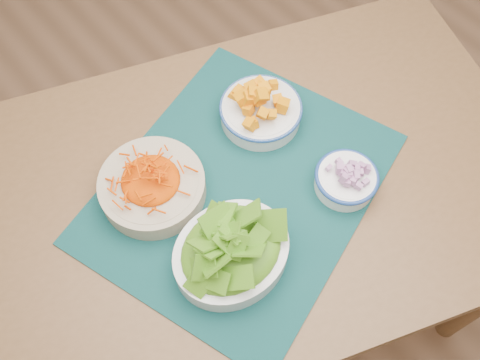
{
  "coord_description": "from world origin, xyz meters",
  "views": [
    {
      "loc": [
        -0.53,
        -0.42,
        1.73
      ],
      "look_at": [
        -0.2,
        -0.02,
        0.78
      ],
      "focal_mm": 40.0,
      "sensor_mm": 36.0,
      "label": 1
    }
  ],
  "objects_px": {
    "squash_bowl": "(261,107)",
    "onion_bowl": "(346,178)",
    "placemat": "(240,187)",
    "table": "(264,199)",
    "lettuce_bowl": "(231,249)",
    "carrot_bowl": "(152,184)"
  },
  "relations": [
    {
      "from": "squash_bowl",
      "to": "onion_bowl",
      "type": "distance_m",
      "value": 0.24
    },
    {
      "from": "squash_bowl",
      "to": "onion_bowl",
      "type": "bearing_deg",
      "value": -84.61
    },
    {
      "from": "squash_bowl",
      "to": "lettuce_bowl",
      "type": "bearing_deg",
      "value": -140.14
    },
    {
      "from": "onion_bowl",
      "to": "squash_bowl",
      "type": "bearing_deg",
      "value": 95.39
    },
    {
      "from": "placemat",
      "to": "squash_bowl",
      "type": "xyz_separation_m",
      "value": [
        0.14,
        0.1,
        0.04
      ]
    },
    {
      "from": "carrot_bowl",
      "to": "squash_bowl",
      "type": "relative_size",
      "value": 1.31
    },
    {
      "from": "onion_bowl",
      "to": "placemat",
      "type": "bearing_deg",
      "value": 141.28
    },
    {
      "from": "table",
      "to": "lettuce_bowl",
      "type": "height_order",
      "value": "lettuce_bowl"
    },
    {
      "from": "placemat",
      "to": "table",
      "type": "bearing_deg",
      "value": -33.32
    },
    {
      "from": "placemat",
      "to": "lettuce_bowl",
      "type": "distance_m",
      "value": 0.17
    },
    {
      "from": "table",
      "to": "onion_bowl",
      "type": "relative_size",
      "value": 8.33
    },
    {
      "from": "squash_bowl",
      "to": "lettuce_bowl",
      "type": "distance_m",
      "value": 0.34
    },
    {
      "from": "table",
      "to": "carrot_bowl",
      "type": "xyz_separation_m",
      "value": [
        -0.2,
        0.12,
        0.14
      ]
    },
    {
      "from": "carrot_bowl",
      "to": "lettuce_bowl",
      "type": "distance_m",
      "value": 0.22
    },
    {
      "from": "lettuce_bowl",
      "to": "onion_bowl",
      "type": "relative_size",
      "value": 1.43
    },
    {
      "from": "table",
      "to": "squash_bowl",
      "type": "height_order",
      "value": "squash_bowl"
    },
    {
      "from": "carrot_bowl",
      "to": "onion_bowl",
      "type": "height_order",
      "value": "carrot_bowl"
    },
    {
      "from": "table",
      "to": "carrot_bowl",
      "type": "distance_m",
      "value": 0.27
    },
    {
      "from": "carrot_bowl",
      "to": "lettuce_bowl",
      "type": "height_order",
      "value": "lettuce_bowl"
    },
    {
      "from": "placemat",
      "to": "carrot_bowl",
      "type": "height_order",
      "value": "carrot_bowl"
    },
    {
      "from": "table",
      "to": "carrot_bowl",
      "type": "relative_size",
      "value": 5.12
    },
    {
      "from": "placemat",
      "to": "onion_bowl",
      "type": "bearing_deg",
      "value": -57.35
    }
  ]
}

